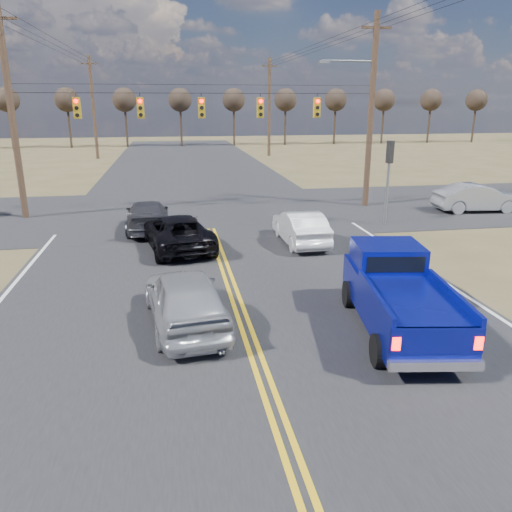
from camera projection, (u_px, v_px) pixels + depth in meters
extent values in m
plane|color=brown|center=(272.00, 403.00, 9.63)|extent=(160.00, 160.00, 0.00)
cube|color=#28282B|center=(220.00, 254.00, 19.05)|extent=(14.00, 120.00, 0.02)
cube|color=#28282B|center=(205.00, 211.00, 26.59)|extent=(120.00, 12.00, 0.02)
cylinder|color=#473323|center=(12.00, 115.00, 23.66)|extent=(0.32, 0.32, 10.00)
cylinder|color=#473323|center=(371.00, 113.00, 26.57)|extent=(0.32, 0.32, 10.00)
cube|color=#473323|center=(377.00, 28.00, 25.33)|extent=(1.60, 0.12, 0.12)
cylinder|color=black|center=(201.00, 93.00, 24.82)|extent=(18.00, 0.02, 0.02)
cylinder|color=black|center=(201.00, 85.00, 24.70)|extent=(18.00, 0.02, 0.02)
cube|color=#B28C14|center=(77.00, 108.00, 24.06)|extent=(0.34, 0.24, 1.00)
cylinder|color=#FF0C05|center=(76.00, 101.00, 23.83)|extent=(0.20, 0.06, 0.20)
cylinder|color=black|center=(77.00, 108.00, 23.92)|extent=(0.20, 0.06, 0.20)
cylinder|color=black|center=(77.00, 115.00, 24.02)|extent=(0.20, 0.06, 0.20)
cube|color=black|center=(75.00, 98.00, 23.77)|extent=(0.24, 0.14, 0.03)
cube|color=#B28C14|center=(141.00, 108.00, 24.54)|extent=(0.34, 0.24, 1.00)
cylinder|color=#FF0C05|center=(140.00, 101.00, 24.31)|extent=(0.20, 0.06, 0.20)
cylinder|color=black|center=(140.00, 108.00, 24.41)|extent=(0.20, 0.06, 0.20)
cylinder|color=black|center=(141.00, 115.00, 24.51)|extent=(0.20, 0.06, 0.20)
cube|color=black|center=(140.00, 98.00, 24.25)|extent=(0.24, 0.14, 0.03)
cube|color=#B28C14|center=(202.00, 108.00, 25.03)|extent=(0.34, 0.24, 1.00)
cylinder|color=#FF0C05|center=(202.00, 101.00, 24.80)|extent=(0.20, 0.06, 0.20)
cylinder|color=black|center=(202.00, 108.00, 24.89)|extent=(0.20, 0.06, 0.20)
cylinder|color=black|center=(202.00, 115.00, 24.99)|extent=(0.20, 0.06, 0.20)
cube|color=black|center=(202.00, 99.00, 24.74)|extent=(0.24, 0.14, 0.03)
cube|color=#B28C14|center=(260.00, 108.00, 25.51)|extent=(0.34, 0.24, 1.00)
cylinder|color=#FF0C05|center=(261.00, 101.00, 25.28)|extent=(0.20, 0.06, 0.20)
cylinder|color=black|center=(261.00, 108.00, 25.38)|extent=(0.20, 0.06, 0.20)
cylinder|color=black|center=(261.00, 114.00, 25.48)|extent=(0.20, 0.06, 0.20)
cube|color=black|center=(261.00, 99.00, 25.22)|extent=(0.24, 0.14, 0.03)
cube|color=#B28C14|center=(317.00, 108.00, 26.00)|extent=(0.34, 0.24, 1.00)
cylinder|color=#FF0C05|center=(318.00, 101.00, 25.77)|extent=(0.20, 0.06, 0.20)
cylinder|color=black|center=(318.00, 108.00, 25.86)|extent=(0.20, 0.06, 0.20)
cylinder|color=black|center=(317.00, 114.00, 25.96)|extent=(0.20, 0.06, 0.20)
cube|color=black|center=(318.00, 99.00, 25.71)|extent=(0.24, 0.14, 0.03)
cylinder|color=slate|center=(387.00, 191.00, 23.20)|extent=(0.12, 0.12, 3.20)
cube|color=black|center=(390.00, 152.00, 22.67)|extent=(0.24, 0.34, 1.00)
cylinder|color=slate|center=(349.00, 61.00, 25.58)|extent=(2.80, 0.10, 0.10)
cube|color=slate|center=(324.00, 62.00, 25.38)|extent=(0.55, 0.22, 0.14)
cylinder|color=#473323|center=(93.00, 108.00, 50.03)|extent=(0.32, 0.32, 10.00)
cube|color=#473323|center=(89.00, 64.00, 48.80)|extent=(1.60, 0.12, 0.12)
cylinder|color=#473323|center=(269.00, 108.00, 52.94)|extent=(0.32, 0.32, 10.00)
cube|color=#473323|center=(269.00, 66.00, 51.71)|extent=(1.60, 0.12, 0.12)
cylinder|color=black|center=(8.00, 12.00, 21.56)|extent=(0.02, 58.00, 0.02)
cylinder|color=black|center=(371.00, 22.00, 24.25)|extent=(0.02, 58.00, 0.02)
cylinder|color=black|center=(385.00, 22.00, 24.36)|extent=(0.02, 58.00, 0.02)
cylinder|color=black|center=(398.00, 23.00, 24.47)|extent=(0.02, 58.00, 0.02)
cylinder|color=#33261C|center=(11.00, 126.00, 61.94)|extent=(0.28, 0.28, 5.50)
sphere|color=#2D231C|center=(7.00, 100.00, 61.01)|extent=(3.00, 3.00, 3.00)
cylinder|color=#33261C|center=(69.00, 126.00, 63.07)|extent=(0.28, 0.28, 5.50)
sphere|color=#2D231C|center=(67.00, 100.00, 62.15)|extent=(3.00, 3.00, 3.00)
cylinder|color=#33261C|center=(126.00, 125.00, 64.20)|extent=(0.28, 0.28, 5.50)
sphere|color=#2D231C|center=(124.00, 100.00, 63.28)|extent=(3.00, 3.00, 3.00)
cylinder|color=#33261C|center=(181.00, 125.00, 65.34)|extent=(0.28, 0.28, 5.50)
sphere|color=#2D231C|center=(180.00, 100.00, 64.41)|extent=(3.00, 3.00, 3.00)
cylinder|color=#33261C|center=(234.00, 125.00, 66.47)|extent=(0.28, 0.28, 5.50)
sphere|color=#2D231C|center=(234.00, 100.00, 65.54)|extent=(3.00, 3.00, 3.00)
cylinder|color=#33261C|center=(285.00, 124.00, 67.60)|extent=(0.28, 0.28, 5.50)
sphere|color=#2D231C|center=(286.00, 100.00, 66.67)|extent=(3.00, 3.00, 3.00)
cylinder|color=#33261C|center=(335.00, 124.00, 68.73)|extent=(0.28, 0.28, 5.50)
sphere|color=#2D231C|center=(336.00, 100.00, 67.80)|extent=(3.00, 3.00, 3.00)
cylinder|color=#33261C|center=(383.00, 123.00, 69.86)|extent=(0.28, 0.28, 5.50)
sphere|color=#2D231C|center=(384.00, 100.00, 68.94)|extent=(3.00, 3.00, 3.00)
cylinder|color=#33261C|center=(429.00, 123.00, 70.99)|extent=(0.28, 0.28, 5.50)
sphere|color=#2D231C|center=(431.00, 100.00, 70.07)|extent=(3.00, 3.00, 3.00)
cylinder|color=#33261C|center=(474.00, 123.00, 72.13)|extent=(0.28, 0.28, 5.50)
sphere|color=#2D231C|center=(477.00, 100.00, 71.20)|extent=(3.00, 3.00, 3.00)
cylinder|color=black|center=(380.00, 351.00, 10.86)|extent=(0.41, 0.78, 0.75)
cylinder|color=black|center=(461.00, 350.00, 10.89)|extent=(0.41, 0.78, 0.75)
cylinder|color=black|center=(350.00, 294.00, 14.08)|extent=(0.41, 0.78, 0.75)
cylinder|color=black|center=(412.00, 294.00, 14.11)|extent=(0.41, 0.78, 0.75)
cube|color=#0D148F|center=(400.00, 301.00, 12.35)|extent=(2.62, 5.28, 0.93)
cube|color=#0D148F|center=(387.00, 256.00, 13.42)|extent=(1.95, 1.84, 0.67)
cube|color=black|center=(395.00, 265.00, 12.68)|extent=(1.49, 0.28, 0.42)
cube|color=#0D148F|center=(375.00, 295.00, 11.23)|extent=(0.57, 3.06, 0.19)
cube|color=#0D148F|center=(453.00, 294.00, 11.26)|extent=(0.57, 3.06, 0.19)
cube|color=#0D148F|center=(437.00, 340.00, 9.90)|extent=(1.86, 0.36, 0.56)
cube|color=silver|center=(436.00, 365.00, 9.99)|extent=(1.92, 0.46, 0.21)
cube|color=#FF0C05|center=(396.00, 344.00, 9.86)|extent=(0.17, 0.08, 0.28)
cube|color=#FF0C05|center=(479.00, 343.00, 9.89)|extent=(0.17, 0.08, 0.28)
imported|color=#9FA1A7|center=(185.00, 298.00, 12.76)|extent=(2.34, 4.66, 1.52)
imported|color=black|center=(177.00, 232.00, 19.61)|extent=(3.09, 5.24, 1.37)
imported|color=silver|center=(300.00, 227.00, 20.35)|extent=(1.52, 4.17, 1.37)
imported|color=#37373D|center=(148.00, 216.00, 22.43)|extent=(2.01, 4.69, 1.35)
imported|color=gray|center=(478.00, 198.00, 26.33)|extent=(1.96, 4.60, 1.48)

